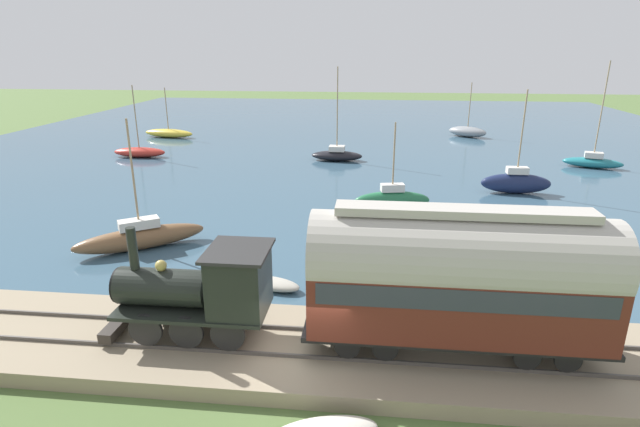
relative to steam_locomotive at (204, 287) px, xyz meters
The scene contains 16 objects.
ground_plane 4.11m from the steam_locomotive, 101.85° to the right, with size 200.00×200.00×0.00m, color #516B38.
harbor_water 42.91m from the steam_locomotive, ahead, with size 80.00×80.00×0.01m.
rail_embankment 3.90m from the steam_locomotive, 90.00° to the right, with size 4.84×56.00×0.63m.
steam_locomotive is the anchor object (origin of this frame).
passenger_coach 7.67m from the steam_locomotive, 90.00° to the right, with size 2.53×8.90×4.54m.
sailboat_gray 45.50m from the steam_locomotive, 19.70° to the right, with size 3.72×4.51×5.82m.
sailboat_red 32.82m from the steam_locomotive, 28.81° to the left, with size 1.67×4.71×6.30m.
sailboat_black 29.25m from the steam_locomotive, ahead, with size 1.86×4.48×7.88m.
sailboat_brown 10.28m from the steam_locomotive, 36.71° to the left, with size 4.55×5.81×6.33m.
sailboat_teal 36.79m from the steam_locomotive, 38.69° to the right, with size 2.65×4.70×8.41m.
sailboat_navy 25.03m from the steam_locomotive, 36.04° to the right, with size 1.16×4.58×6.84m.
sailboat_green 16.82m from the steam_locomotive, 22.11° to the right, with size 1.84×4.71×5.31m.
sailboat_yellow 42.62m from the steam_locomotive, 23.89° to the left, with size 2.48×5.87×5.31m.
rowboat_near_shore 17.26m from the steam_locomotive, 45.14° to the right, with size 2.11×2.03×0.48m.
rowboat_mid_harbor 5.18m from the steam_locomotive, 14.08° to the right, with size 1.62×2.63×0.43m.
rowboat_far_out 10.38m from the steam_locomotive, 26.00° to the right, with size 2.25×2.36×0.37m.
Camera 1 is at (-12.77, -1.76, 9.38)m, focal length 28.00 mm.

